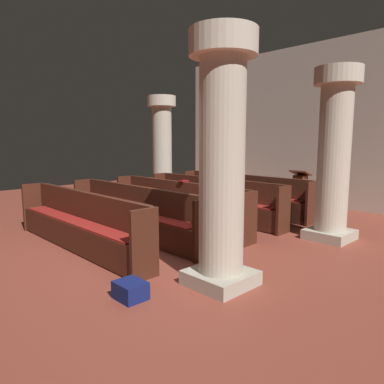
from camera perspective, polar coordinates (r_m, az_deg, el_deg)
name	(u,v)px	position (r m, az deg, el deg)	size (l,w,h in m)	color
ground_plane	(150,250)	(6.16, -6.72, -9.21)	(19.20, 19.20, 0.00)	brown
back_wall	(324,125)	(10.72, 20.30, 9.91)	(10.00, 0.16, 4.50)	beige
pew_row_0	(242,193)	(9.26, 8.01, -0.13)	(3.89, 0.46, 0.96)	#4C2316
pew_row_1	(213,198)	(8.41, 3.29, -0.90)	(3.89, 0.46, 0.96)	#4C2316
pew_row_2	(177,203)	(7.64, -2.44, -1.83)	(3.89, 0.47, 0.96)	#4C2316
pew_row_3	(133,211)	(6.96, -9.38, -2.93)	(3.89, 0.46, 0.96)	#4C2316
pew_row_4	(78,219)	(6.40, -17.68, -4.18)	(3.89, 0.46, 0.96)	#4C2316
pillar_aisle_side	(334,152)	(7.04, 21.69, 5.93)	(0.83, 0.83, 3.12)	#B6AD9A
pillar_far_side	(162,148)	(10.72, -4.79, 7.06)	(0.83, 0.83, 3.12)	#B6AD9A
pillar_aisle_rear	(222,158)	(4.42, 4.80, 5.47)	(0.82, 0.82, 3.12)	#B6AD9A
lectern	(300,194)	(9.71, 16.77, -0.35)	(0.48, 0.45, 1.08)	#492215
hymn_book	(184,181)	(7.68, -1.30, 1.75)	(0.14, 0.20, 0.03)	maroon
kneeler_box_navy	(130,290)	(4.40, -9.77, -15.16)	(0.36, 0.30, 0.21)	navy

